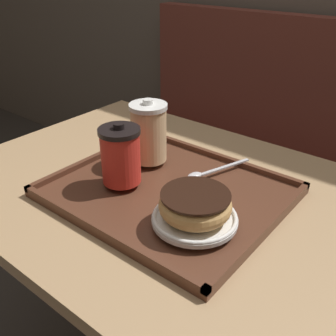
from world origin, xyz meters
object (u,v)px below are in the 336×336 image
(donut_chocolate_glazed, at_px, (195,204))
(coffee_cup_rear, at_px, (149,132))
(coffee_cup_front, at_px, (121,155))
(spoon, at_px, (205,173))

(donut_chocolate_glazed, bearing_deg, coffee_cup_rear, 149.46)
(coffee_cup_front, distance_m, spoon, 0.19)
(coffee_cup_front, relative_size, donut_chocolate_glazed, 1.00)
(coffee_cup_front, xyz_separation_m, spoon, (0.12, 0.13, -0.06))
(donut_chocolate_glazed, bearing_deg, spoon, 117.80)
(coffee_cup_front, xyz_separation_m, donut_chocolate_glazed, (0.20, -0.02, -0.02))
(coffee_cup_rear, height_order, donut_chocolate_glazed, coffee_cup_rear)
(coffee_cup_rear, relative_size, spoon, 0.89)
(coffee_cup_rear, distance_m, donut_chocolate_glazed, 0.26)
(coffee_cup_front, height_order, coffee_cup_rear, coffee_cup_rear)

